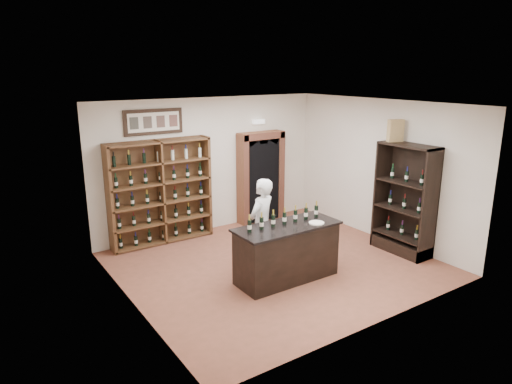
# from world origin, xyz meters

# --- Properties ---
(floor) EXTENTS (5.50, 5.50, 0.00)m
(floor) POSITION_xyz_m (0.00, 0.00, 0.00)
(floor) COLOR brown
(floor) RESTS_ON ground
(ceiling) EXTENTS (5.50, 5.50, 0.00)m
(ceiling) POSITION_xyz_m (0.00, 0.00, 3.00)
(ceiling) COLOR white
(ceiling) RESTS_ON wall_back
(wall_back) EXTENTS (5.50, 0.04, 3.00)m
(wall_back) POSITION_xyz_m (0.00, 2.50, 1.50)
(wall_back) COLOR silver
(wall_back) RESTS_ON ground
(wall_left) EXTENTS (0.04, 5.00, 3.00)m
(wall_left) POSITION_xyz_m (-2.75, 0.00, 1.50)
(wall_left) COLOR silver
(wall_left) RESTS_ON ground
(wall_right) EXTENTS (0.04, 5.00, 3.00)m
(wall_right) POSITION_xyz_m (2.75, 0.00, 1.50)
(wall_right) COLOR silver
(wall_right) RESTS_ON ground
(wine_shelf) EXTENTS (2.20, 0.38, 2.20)m
(wine_shelf) POSITION_xyz_m (-1.30, 2.33, 1.10)
(wine_shelf) COLOR #52391C
(wine_shelf) RESTS_ON ground
(framed_picture) EXTENTS (1.25, 0.04, 0.52)m
(framed_picture) POSITION_xyz_m (-1.30, 2.47, 2.55)
(framed_picture) COLOR black
(framed_picture) RESTS_ON wall_back
(arched_doorway) EXTENTS (1.17, 0.35, 2.17)m
(arched_doorway) POSITION_xyz_m (1.25, 2.33, 1.14)
(arched_doorway) COLOR black
(arched_doorway) RESTS_ON ground
(emergency_light) EXTENTS (0.30, 0.10, 0.10)m
(emergency_light) POSITION_xyz_m (1.25, 2.42, 2.40)
(emergency_light) COLOR white
(emergency_light) RESTS_ON wall_back
(tasting_counter) EXTENTS (1.88, 0.78, 1.00)m
(tasting_counter) POSITION_xyz_m (-0.20, -0.60, 0.49)
(tasting_counter) COLOR black
(tasting_counter) RESTS_ON ground
(counter_bottle_0) EXTENTS (0.07, 0.07, 0.30)m
(counter_bottle_0) POSITION_xyz_m (-0.92, -0.52, 1.11)
(counter_bottle_0) COLOR black
(counter_bottle_0) RESTS_ON tasting_counter
(counter_bottle_1) EXTENTS (0.07, 0.07, 0.30)m
(counter_bottle_1) POSITION_xyz_m (-0.68, -0.52, 1.11)
(counter_bottle_1) COLOR black
(counter_bottle_1) RESTS_ON tasting_counter
(counter_bottle_2) EXTENTS (0.07, 0.07, 0.30)m
(counter_bottle_2) POSITION_xyz_m (-0.44, -0.52, 1.11)
(counter_bottle_2) COLOR black
(counter_bottle_2) RESTS_ON tasting_counter
(counter_bottle_3) EXTENTS (0.07, 0.07, 0.30)m
(counter_bottle_3) POSITION_xyz_m (-0.20, -0.52, 1.11)
(counter_bottle_3) COLOR black
(counter_bottle_3) RESTS_ON tasting_counter
(counter_bottle_4) EXTENTS (0.07, 0.07, 0.30)m
(counter_bottle_4) POSITION_xyz_m (0.04, -0.52, 1.11)
(counter_bottle_4) COLOR black
(counter_bottle_4) RESTS_ON tasting_counter
(counter_bottle_5) EXTENTS (0.07, 0.07, 0.30)m
(counter_bottle_5) POSITION_xyz_m (0.28, -0.52, 1.11)
(counter_bottle_5) COLOR black
(counter_bottle_5) RESTS_ON tasting_counter
(counter_bottle_6) EXTENTS (0.07, 0.07, 0.30)m
(counter_bottle_6) POSITION_xyz_m (0.52, -0.52, 1.11)
(counter_bottle_6) COLOR black
(counter_bottle_6) RESTS_ON tasting_counter
(side_cabinet) EXTENTS (0.48, 1.20, 2.20)m
(side_cabinet) POSITION_xyz_m (2.52, -0.90, 0.75)
(side_cabinet) COLOR black
(side_cabinet) RESTS_ON ground
(shopkeeper) EXTENTS (0.73, 0.61, 1.70)m
(shopkeeper) POSITION_xyz_m (-0.29, 0.05, 0.85)
(shopkeeper) COLOR silver
(shopkeeper) RESTS_ON ground
(plate) EXTENTS (0.27, 0.27, 0.02)m
(plate) POSITION_xyz_m (0.28, -0.81, 1.01)
(plate) COLOR silver
(plate) RESTS_ON tasting_counter
(wine_crate) EXTENTS (0.33, 0.22, 0.44)m
(wine_crate) POSITION_xyz_m (2.51, -0.53, 2.42)
(wine_crate) COLOR tan
(wine_crate) RESTS_ON side_cabinet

